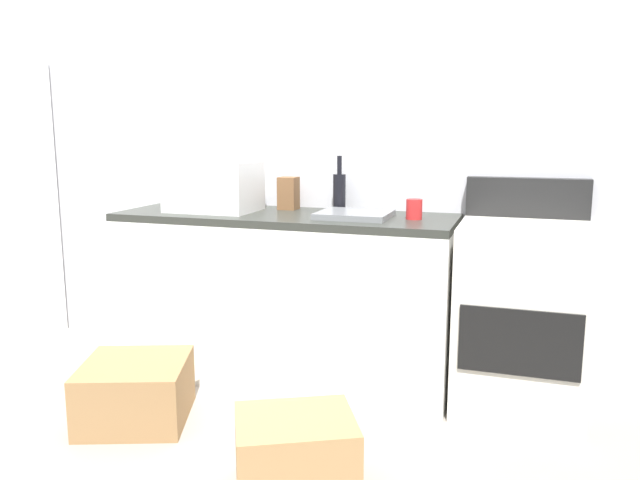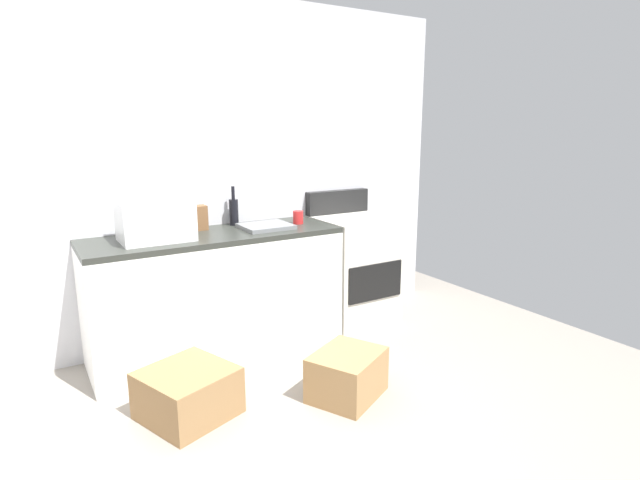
{
  "view_description": "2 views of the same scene",
  "coord_description": "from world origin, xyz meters",
  "px_view_note": "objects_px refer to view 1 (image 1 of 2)",
  "views": [
    {
      "loc": [
        1.51,
        -1.85,
        1.34
      ],
      "look_at": [
        0.66,
        0.72,
        0.86
      ],
      "focal_mm": 34.95,
      "sensor_mm": 36.0,
      "label": 1
    },
    {
      "loc": [
        -0.89,
        -2.19,
        1.64
      ],
      "look_at": [
        0.86,
        0.67,
        0.89
      ],
      "focal_mm": 28.33,
      "sensor_mm": 36.0,
      "label": 2
    }
  ],
  "objects_px": {
    "microwave": "(214,186)",
    "wine_bottle": "(339,191)",
    "stove_oven": "(521,313)",
    "cardboard_box_large": "(136,391)",
    "knife_block": "(288,193)",
    "cardboard_box_medium": "(296,454)",
    "coffee_mug": "(414,209)"
  },
  "relations": [
    {
      "from": "microwave",
      "to": "wine_bottle",
      "type": "xyz_separation_m",
      "value": [
        0.65,
        0.23,
        -0.03
      ]
    },
    {
      "from": "stove_oven",
      "to": "cardboard_box_large",
      "type": "bearing_deg",
      "value": -156.29
    },
    {
      "from": "microwave",
      "to": "cardboard_box_large",
      "type": "height_order",
      "value": "microwave"
    },
    {
      "from": "stove_oven",
      "to": "wine_bottle",
      "type": "bearing_deg",
      "value": 167.8
    },
    {
      "from": "cardboard_box_large",
      "to": "stove_oven",
      "type": "bearing_deg",
      "value": 23.71
    },
    {
      "from": "stove_oven",
      "to": "knife_block",
      "type": "xyz_separation_m",
      "value": [
        -1.27,
        0.17,
        0.52
      ]
    },
    {
      "from": "stove_oven",
      "to": "microwave",
      "type": "bearing_deg",
      "value": -179.3
    },
    {
      "from": "cardboard_box_large",
      "to": "cardboard_box_medium",
      "type": "relative_size",
      "value": 1.06
    },
    {
      "from": "wine_bottle",
      "to": "cardboard_box_medium",
      "type": "bearing_deg",
      "value": -80.67
    },
    {
      "from": "coffee_mug",
      "to": "cardboard_box_medium",
      "type": "relative_size",
      "value": 0.23
    },
    {
      "from": "microwave",
      "to": "knife_block",
      "type": "height_order",
      "value": "microwave"
    },
    {
      "from": "stove_oven",
      "to": "knife_block",
      "type": "distance_m",
      "value": 1.38
    },
    {
      "from": "coffee_mug",
      "to": "cardboard_box_medium",
      "type": "bearing_deg",
      "value": -103.11
    },
    {
      "from": "microwave",
      "to": "wine_bottle",
      "type": "height_order",
      "value": "wine_bottle"
    },
    {
      "from": "cardboard_box_large",
      "to": "wine_bottle",
      "type": "bearing_deg",
      "value": 53.61
    },
    {
      "from": "stove_oven",
      "to": "coffee_mug",
      "type": "relative_size",
      "value": 11.0
    },
    {
      "from": "knife_block",
      "to": "cardboard_box_medium",
      "type": "relative_size",
      "value": 0.41
    },
    {
      "from": "stove_oven",
      "to": "wine_bottle",
      "type": "distance_m",
      "value": 1.14
    },
    {
      "from": "microwave",
      "to": "coffee_mug",
      "type": "bearing_deg",
      "value": 1.31
    },
    {
      "from": "wine_bottle",
      "to": "cardboard_box_large",
      "type": "relative_size",
      "value": 0.64
    },
    {
      "from": "knife_block",
      "to": "microwave",
      "type": "bearing_deg",
      "value": -151.91
    },
    {
      "from": "stove_oven",
      "to": "wine_bottle",
      "type": "height_order",
      "value": "wine_bottle"
    },
    {
      "from": "knife_block",
      "to": "wine_bottle",
      "type": "bearing_deg",
      "value": 7.84
    },
    {
      "from": "cardboard_box_medium",
      "to": "knife_block",
      "type": "bearing_deg",
      "value": 111.97
    },
    {
      "from": "coffee_mug",
      "to": "stove_oven",
      "type": "bearing_deg",
      "value": -0.57
    },
    {
      "from": "microwave",
      "to": "coffee_mug",
      "type": "relative_size",
      "value": 4.6
    },
    {
      "from": "microwave",
      "to": "cardboard_box_medium",
      "type": "relative_size",
      "value": 1.04
    },
    {
      "from": "coffee_mug",
      "to": "cardboard_box_large",
      "type": "height_order",
      "value": "coffee_mug"
    },
    {
      "from": "microwave",
      "to": "cardboard_box_medium",
      "type": "bearing_deg",
      "value": -50.2
    },
    {
      "from": "knife_block",
      "to": "cardboard_box_medium",
      "type": "xyz_separation_m",
      "value": [
        0.49,
        -1.22,
        -0.85
      ]
    },
    {
      "from": "stove_oven",
      "to": "knife_block",
      "type": "bearing_deg",
      "value": 172.21
    },
    {
      "from": "stove_oven",
      "to": "wine_bottle",
      "type": "relative_size",
      "value": 3.67
    }
  ]
}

